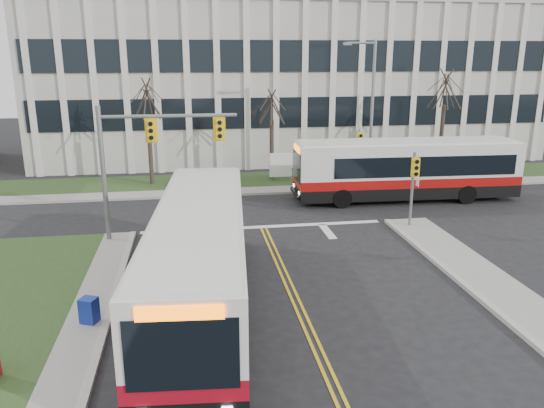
{
  "coord_description": "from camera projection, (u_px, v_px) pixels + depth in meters",
  "views": [
    {
      "loc": [
        -3.43,
        -16.73,
        8.31
      ],
      "look_at": [
        0.01,
        5.32,
        2.0
      ],
      "focal_mm": 35.0,
      "sensor_mm": 36.0,
      "label": 1
    }
  ],
  "objects": [
    {
      "name": "ground",
      "position": [
        295.0,
        299.0,
        18.68
      ],
      "size": [
        120.0,
        120.0,
        0.0
      ],
      "primitive_type": "plane",
      "color": "black",
      "rests_on": "ground"
    },
    {
      "name": "sidewalk_west",
      "position": [
        53.0,
        407.0,
        12.87
      ],
      "size": [
        1.2,
        26.0,
        0.14
      ],
      "primitive_type": "cube",
      "color": "#9E9B93",
      "rests_on": "ground"
    },
    {
      "name": "sidewalk_cross",
      "position": [
        325.0,
        188.0,
        33.85
      ],
      "size": [
        44.0,
        1.6,
        0.14
      ],
      "primitive_type": "cube",
      "color": "#9E9B93",
      "rests_on": "ground"
    },
    {
      "name": "building_lawn",
      "position": [
        315.0,
        179.0,
        36.51
      ],
      "size": [
        44.0,
        5.0,
        0.12
      ],
      "primitive_type": "cube",
      "color": "#2C451D",
      "rests_on": "ground"
    },
    {
      "name": "office_building",
      "position": [
        285.0,
        82.0,
        46.31
      ],
      "size": [
        40.0,
        16.0,
        12.0
      ],
      "primitive_type": "cube",
      "color": "beige",
      "rests_on": "ground"
    },
    {
      "name": "mast_arm_signal",
      "position": [
        141.0,
        149.0,
        23.49
      ],
      "size": [
        6.11,
        0.38,
        6.2
      ],
      "color": "slate",
      "rests_on": "ground"
    },
    {
      "name": "signal_pole_near",
      "position": [
        414.0,
        179.0,
        25.62
      ],
      "size": [
        0.34,
        0.39,
        3.8
      ],
      "color": "slate",
      "rests_on": "ground"
    },
    {
      "name": "signal_pole_far",
      "position": [
        359.0,
        149.0,
        33.7
      ],
      "size": [
        0.34,
        0.39,
        3.8
      ],
      "color": "slate",
      "rests_on": "ground"
    },
    {
      "name": "streetlight",
      "position": [
        370.0,
        105.0,
        33.85
      ],
      "size": [
        2.15,
        0.25,
        9.2
      ],
      "color": "slate",
      "rests_on": "ground"
    },
    {
      "name": "directory_sign",
      "position": [
        281.0,
        165.0,
        35.37
      ],
      "size": [
        1.5,
        0.12,
        2.0
      ],
      "color": "slate",
      "rests_on": "ground"
    },
    {
      "name": "tree_left",
      "position": [
        147.0,
        100.0,
        33.4
      ],
      "size": [
        1.8,
        1.8,
        7.7
      ],
      "color": "#42352B",
      "rests_on": "ground"
    },
    {
      "name": "tree_mid",
      "position": [
        272.0,
        108.0,
        34.95
      ],
      "size": [
        1.8,
        1.8,
        6.82
      ],
      "color": "#42352B",
      "rests_on": "ground"
    },
    {
      "name": "tree_right",
      "position": [
        445.0,
        91.0,
        36.26
      ],
      "size": [
        1.8,
        1.8,
        8.25
      ],
      "color": "#42352B",
      "rests_on": "ground"
    },
    {
      "name": "bus_main",
      "position": [
        200.0,
        261.0,
        17.5
      ],
      "size": [
        3.87,
        13.17,
        3.46
      ],
      "primitive_type": null,
      "rotation": [
        0.0,
        0.0,
        -0.08
      ],
      "color": "silver",
      "rests_on": "ground"
    },
    {
      "name": "bus_cross",
      "position": [
        406.0,
        171.0,
        31.01
      ],
      "size": [
        13.04,
        3.24,
        3.45
      ],
      "primitive_type": null,
      "rotation": [
        0.0,
        0.0,
        -1.6
      ],
      "color": "silver",
      "rests_on": "ground"
    },
    {
      "name": "newspaper_box_blue",
      "position": [
        89.0,
        312.0,
        16.72
      ],
      "size": [
        0.64,
        0.61,
        0.95
      ],
      "primitive_type": "cube",
      "rotation": [
        0.0,
        0.0,
        -0.4
      ],
      "color": "navy",
      "rests_on": "ground"
    }
  ]
}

